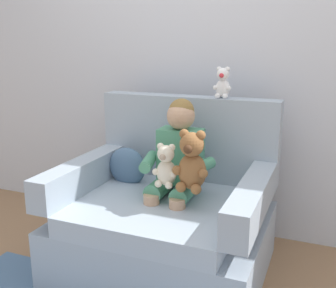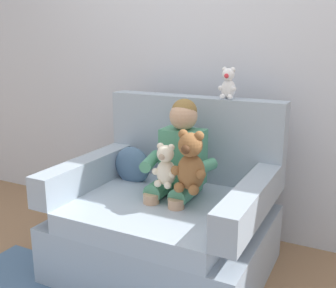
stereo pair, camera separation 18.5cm
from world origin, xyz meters
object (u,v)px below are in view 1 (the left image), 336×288
at_px(plush_white_on_backrest, 223,84).
at_px(throw_pillow, 127,167).
at_px(seated_child, 177,161).
at_px(plush_brown, 192,163).
at_px(armchair, 167,218).
at_px(plush_cream, 166,166).

bearing_deg(plush_white_on_backrest, throw_pillow, -157.68).
distance_m(seated_child, plush_brown, 0.23).
xyz_separation_m(plush_brown, plush_white_on_backrest, (0.03, 0.50, 0.38)).
height_order(armchair, throw_pillow, armchair).
height_order(seated_child, plush_cream, seated_child).
bearing_deg(plush_white_on_backrest, plush_brown, -93.04).
relative_size(seated_child, plush_brown, 2.40).
relative_size(armchair, seated_child, 1.47).
distance_m(plush_white_on_backrest, throw_pillow, 0.83).
xyz_separation_m(plush_cream, throw_pillow, (-0.39, 0.26, -0.13)).
bearing_deg(plush_cream, throw_pillow, 139.78).
bearing_deg(plush_white_on_backrest, armchair, -121.21).
height_order(seated_child, plush_brown, seated_child).
relative_size(plush_white_on_backrest, throw_pillow, 0.77).
bearing_deg(seated_child, armchair, -130.62).
relative_size(armchair, plush_white_on_backrest, 6.07).
height_order(seated_child, throw_pillow, seated_child).
height_order(plush_cream, plush_white_on_backrest, plush_white_on_backrest).
xyz_separation_m(plush_brown, throw_pillow, (-0.54, 0.27, -0.17)).
bearing_deg(plush_cream, plush_white_on_backrest, 63.64).
distance_m(seated_child, throw_pillow, 0.42).
bearing_deg(plush_brown, throw_pillow, 172.25).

